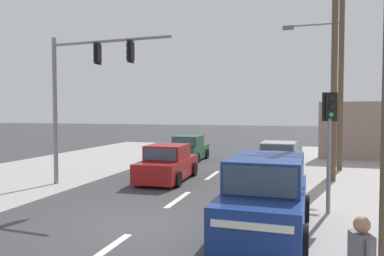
{
  "coord_description": "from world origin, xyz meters",
  "views": [
    {
      "loc": [
        4.07,
        -8.98,
        3.01
      ],
      "look_at": [
        0.19,
        4.0,
        2.4
      ],
      "focal_mm": 35.0,
      "sensor_mm": 36.0,
      "label": 1
    }
  ],
  "objects_px": {
    "utility_pole_background_right": "(338,61)",
    "pedestal_signal_right_kerb": "(329,132)",
    "suv_receding_far": "(266,198)",
    "hatchback_kerbside_parked": "(189,149)",
    "sedan_oncoming_near": "(279,160)",
    "sedan_crossing_left": "(168,164)",
    "traffic_signal_mast": "(81,83)",
    "utility_pole_midground_right": "(335,52)"
  },
  "relations": [
    {
      "from": "traffic_signal_mast",
      "to": "pedestal_signal_right_kerb",
      "type": "bearing_deg",
      "value": -9.04
    },
    {
      "from": "suv_receding_far",
      "to": "hatchback_kerbside_parked",
      "type": "relative_size",
      "value": 1.25
    },
    {
      "from": "utility_pole_background_right",
      "to": "pedestal_signal_right_kerb",
      "type": "distance_m",
      "value": 9.25
    },
    {
      "from": "sedan_crossing_left",
      "to": "suv_receding_far",
      "type": "relative_size",
      "value": 0.94
    },
    {
      "from": "sedan_oncoming_near",
      "to": "suv_receding_far",
      "type": "bearing_deg",
      "value": -88.48
    },
    {
      "from": "traffic_signal_mast",
      "to": "sedan_oncoming_near",
      "type": "height_order",
      "value": "traffic_signal_mast"
    },
    {
      "from": "utility_pole_midground_right",
      "to": "sedan_oncoming_near",
      "type": "distance_m",
      "value": 5.41
    },
    {
      "from": "suv_receding_far",
      "to": "utility_pole_background_right",
      "type": "bearing_deg",
      "value": 77.08
    },
    {
      "from": "utility_pole_midground_right",
      "to": "traffic_signal_mast",
      "type": "height_order",
      "value": "utility_pole_midground_right"
    },
    {
      "from": "utility_pole_background_right",
      "to": "utility_pole_midground_right",
      "type": "bearing_deg",
      "value": -97.43
    },
    {
      "from": "utility_pole_background_right",
      "to": "sedan_oncoming_near",
      "type": "bearing_deg",
      "value": -140.16
    },
    {
      "from": "suv_receding_far",
      "to": "hatchback_kerbside_parked",
      "type": "distance_m",
      "value": 13.84
    },
    {
      "from": "pedestal_signal_right_kerb",
      "to": "hatchback_kerbside_parked",
      "type": "relative_size",
      "value": 0.98
    },
    {
      "from": "hatchback_kerbside_parked",
      "to": "utility_pole_background_right",
      "type": "bearing_deg",
      "value": -10.82
    },
    {
      "from": "traffic_signal_mast",
      "to": "suv_receding_far",
      "type": "relative_size",
      "value": 1.31
    },
    {
      "from": "traffic_signal_mast",
      "to": "sedan_oncoming_near",
      "type": "distance_m",
      "value": 9.52
    },
    {
      "from": "utility_pole_midground_right",
      "to": "pedestal_signal_right_kerb",
      "type": "distance_m",
      "value": 6.2
    },
    {
      "from": "pedestal_signal_right_kerb",
      "to": "sedan_oncoming_near",
      "type": "relative_size",
      "value": 0.83
    },
    {
      "from": "utility_pole_midground_right",
      "to": "sedan_crossing_left",
      "type": "bearing_deg",
      "value": -166.19
    },
    {
      "from": "sedan_crossing_left",
      "to": "sedan_oncoming_near",
      "type": "xyz_separation_m",
      "value": [
        4.55,
        2.71,
        0.0
      ]
    },
    {
      "from": "pedestal_signal_right_kerb",
      "to": "hatchback_kerbside_parked",
      "type": "height_order",
      "value": "pedestal_signal_right_kerb"
    },
    {
      "from": "traffic_signal_mast",
      "to": "utility_pole_midground_right",
      "type": "bearing_deg",
      "value": 21.87
    },
    {
      "from": "utility_pole_midground_right",
      "to": "hatchback_kerbside_parked",
      "type": "distance_m",
      "value": 10.45
    },
    {
      "from": "sedan_crossing_left",
      "to": "utility_pole_midground_right",
      "type": "bearing_deg",
      "value": 13.81
    },
    {
      "from": "utility_pole_midground_right",
      "to": "utility_pole_background_right",
      "type": "height_order",
      "value": "utility_pole_midground_right"
    },
    {
      "from": "sedan_crossing_left",
      "to": "hatchback_kerbside_parked",
      "type": "xyz_separation_m",
      "value": [
        -1.03,
        6.59,
        -0.0
      ]
    },
    {
      "from": "utility_pole_midground_right",
      "to": "sedan_oncoming_near",
      "type": "height_order",
      "value": "utility_pole_midground_right"
    },
    {
      "from": "utility_pole_background_right",
      "to": "hatchback_kerbside_parked",
      "type": "height_order",
      "value": "utility_pole_background_right"
    },
    {
      "from": "suv_receding_far",
      "to": "traffic_signal_mast",
      "type": "bearing_deg",
      "value": 153.71
    },
    {
      "from": "pedestal_signal_right_kerb",
      "to": "suv_receding_far",
      "type": "height_order",
      "value": "pedestal_signal_right_kerb"
    },
    {
      "from": "traffic_signal_mast",
      "to": "sedan_crossing_left",
      "type": "relative_size",
      "value": 1.4
    },
    {
      "from": "sedan_oncoming_near",
      "to": "sedan_crossing_left",
      "type": "bearing_deg",
      "value": -149.29
    },
    {
      "from": "utility_pole_background_right",
      "to": "traffic_signal_mast",
      "type": "distance_m",
      "value": 12.51
    },
    {
      "from": "traffic_signal_mast",
      "to": "sedan_oncoming_near",
      "type": "relative_size",
      "value": 1.4
    },
    {
      "from": "utility_pole_background_right",
      "to": "suv_receding_far",
      "type": "relative_size",
      "value": 2.25
    },
    {
      "from": "pedestal_signal_right_kerb",
      "to": "suv_receding_far",
      "type": "distance_m",
      "value": 3.19
    },
    {
      "from": "sedan_oncoming_near",
      "to": "suv_receding_far",
      "type": "distance_m",
      "value": 8.68
    },
    {
      "from": "sedan_crossing_left",
      "to": "hatchback_kerbside_parked",
      "type": "relative_size",
      "value": 1.18
    },
    {
      "from": "hatchback_kerbside_parked",
      "to": "traffic_signal_mast",
      "type": "bearing_deg",
      "value": -101.58
    },
    {
      "from": "traffic_signal_mast",
      "to": "pedestal_signal_right_kerb",
      "type": "distance_m",
      "value": 9.49
    },
    {
      "from": "utility_pole_background_right",
      "to": "pedestal_signal_right_kerb",
      "type": "relative_size",
      "value": 2.9
    },
    {
      "from": "traffic_signal_mast",
      "to": "suv_receding_far",
      "type": "height_order",
      "value": "traffic_signal_mast"
    }
  ]
}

